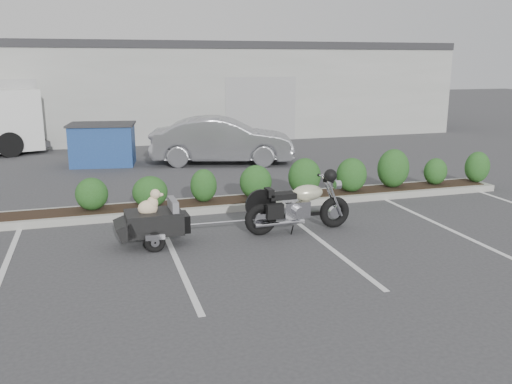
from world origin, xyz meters
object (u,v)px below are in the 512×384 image
object	(u,v)px
pet_trailer	(153,221)
dumpster	(103,144)
sedan	(222,141)
motorcycle	(299,206)

from	to	relation	value
pet_trailer	dumpster	distance (m)	8.26
pet_trailer	sedan	world-z (taller)	sedan
motorcycle	dumpster	size ratio (longest dim) A/B	0.99
motorcycle	sedan	bearing A→B (deg)	86.38
sedan	dumpster	xyz separation A→B (m)	(-3.69, 0.84, -0.07)
motorcycle	pet_trailer	world-z (taller)	motorcycle
motorcycle	sedan	world-z (taller)	sedan
motorcycle	sedan	xyz separation A→B (m)	(0.27, 7.41, 0.24)
motorcycle	dumpster	distance (m)	8.93
motorcycle	pet_trailer	size ratio (longest dim) A/B	1.26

